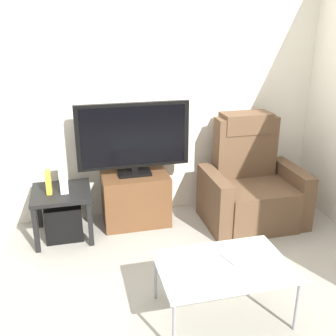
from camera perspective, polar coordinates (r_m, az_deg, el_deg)
The scene contains 11 objects.
ground_plane at distance 3.49m, azimuth 0.37°, elevation -13.85°, with size 6.40×6.40×0.00m, color #9E998E.
wall_back at distance 4.03m, azimuth -3.63°, elevation 10.98°, with size 6.40×0.06×2.60m, color silver.
tv_stand at distance 4.06m, azimuth -4.64°, elevation -4.39°, with size 0.66×0.43×0.52m.
television at distance 3.85m, azimuth -4.96°, elevation 4.37°, with size 1.09×0.20×0.72m.
recliner_armchair at distance 4.15m, azimuth 11.76°, elevation -2.49°, with size 0.98×0.78×1.08m.
side_table at distance 3.87m, azimuth -14.96°, elevation -4.20°, with size 0.54×0.54×0.47m.
subwoofer_box at distance 3.97m, azimuth -14.66°, elevation -7.16°, with size 0.34×0.34×0.34m, color black.
book_upright at distance 3.79m, azimuth -16.72°, elevation -1.94°, with size 0.05×0.11×0.22m, color gold.
game_console at distance 3.79m, azimuth -14.74°, elevation -1.06°, with size 0.07×0.20×0.29m, color white.
coffee_table at distance 2.83m, azimuth 7.96°, elevation -14.00°, with size 0.90×0.60×0.40m.
cell_phone at distance 2.88m, azimuth 9.00°, elevation -12.67°, with size 0.07×0.15×0.01m, color #B7B7BC.
Camera 1 is at (-0.72, -2.78, 1.98)m, focal length 42.63 mm.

